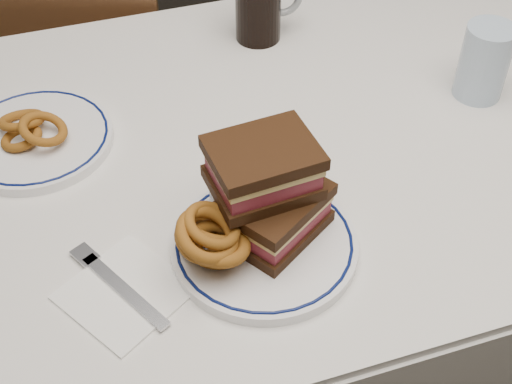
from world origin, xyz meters
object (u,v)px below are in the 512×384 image
object	(u,v)px
main_plate	(264,245)
beer_mug	(260,2)
chair_far	(87,87)
far_plate	(35,139)
reuben_sandwich	(269,190)

from	to	relation	value
main_plate	beer_mug	xyz separation A→B (m)	(0.16, 0.50, 0.06)
chair_far	far_plate	world-z (taller)	chair_far
beer_mug	far_plate	xyz separation A→B (m)	(-0.43, -0.18, -0.06)
reuben_sandwich	beer_mug	bearing A→B (deg)	73.15
beer_mug	main_plate	bearing A→B (deg)	-107.54
beer_mug	far_plate	bearing A→B (deg)	-157.32
chair_far	reuben_sandwich	world-z (taller)	reuben_sandwich
chair_far	main_plate	size ratio (longest dim) A/B	3.40
reuben_sandwich	chair_far	bearing A→B (deg)	102.22
main_plate	reuben_sandwich	world-z (taller)	reuben_sandwich
beer_mug	far_plate	distance (m)	0.47
far_plate	chair_far	bearing A→B (deg)	78.04
reuben_sandwich	far_plate	world-z (taller)	reuben_sandwich
beer_mug	reuben_sandwich	bearing A→B (deg)	-106.85
reuben_sandwich	main_plate	bearing A→B (deg)	-119.83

